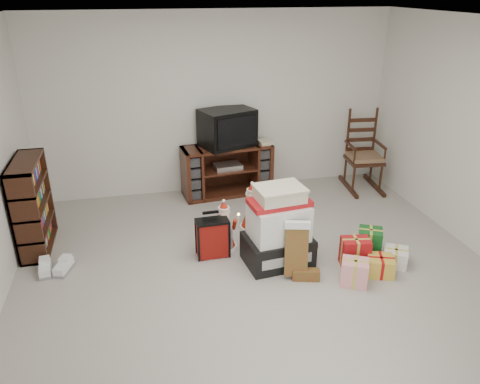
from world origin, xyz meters
name	(u,v)px	position (x,y,z in m)	size (l,w,h in m)	color
room	(265,167)	(0.00, 0.00, 1.25)	(5.01, 5.01, 2.51)	#A39D95
tv_stand	(227,170)	(0.09, 2.24, 0.36)	(1.30, 0.57, 0.72)	#462214
bookshelf	(33,207)	(-2.33, 1.26, 0.51)	(0.29, 0.86, 1.05)	#38190F
rocking_chair	(362,160)	(2.08, 2.05, 0.41)	(0.56, 0.84, 1.20)	#38190F
gift_pile	(278,231)	(0.25, 0.31, 0.38)	(0.74, 0.57, 0.87)	black
red_suitcase	(213,238)	(-0.41, 0.60, 0.23)	(0.34, 0.19, 0.52)	maroon
stocking	(296,250)	(0.35, -0.01, 0.32)	(0.30, 0.13, 0.64)	#0D7C20
teddy_bear	(305,245)	(0.59, 0.35, 0.14)	(0.22, 0.19, 0.32)	brown
santa_figurine	(252,211)	(0.17, 1.12, 0.24)	(0.30, 0.28, 0.61)	#9D1F10
mrs_claus_figurine	(224,230)	(-0.25, 0.74, 0.23)	(0.29, 0.28, 0.60)	#9D1F10
sneaker_pair	(54,268)	(-2.09, 0.65, 0.05)	(0.37, 0.31, 0.10)	white
gift_cluster	(374,258)	(1.22, -0.04, 0.13)	(0.75, 0.85, 0.26)	#A71316
crt_television	(227,128)	(0.11, 2.26, 0.98)	(0.83, 0.71, 0.51)	black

